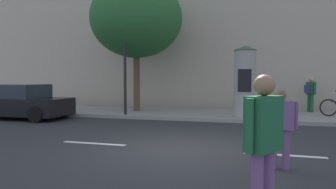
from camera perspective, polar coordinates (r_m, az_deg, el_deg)
ground_plane at (r=8.06m, az=2.38°, el=-9.60°), size 80.00×80.00×0.00m
sidewalk_curb at (r=14.86m, az=8.73°, el=-3.55°), size 36.00×4.00×0.15m
lane_markings at (r=8.06m, az=2.38°, el=-9.57°), size 25.80×0.16×0.01m
building_backdrop at (r=20.17m, az=10.71°, el=14.80°), size 36.00×5.00×11.81m
traffic_light at (r=14.14m, az=-7.82°, el=8.25°), size 0.24×0.45×4.33m
poster_column at (r=13.54m, az=13.48°, el=2.38°), size 0.96×0.96×2.93m
street_tree at (r=15.90m, az=-5.64°, el=13.20°), size 4.41×4.41×6.32m
pedestrian_in_light_jacket at (r=3.90m, az=16.55°, el=-7.29°), size 0.45×0.56×1.79m
pedestrian_with_backpack at (r=6.54m, az=19.24°, el=-4.74°), size 0.65×0.28×1.53m
pedestrian_near_pole at (r=16.37m, az=23.88°, el=0.53°), size 0.51×0.53×1.64m
bicycle_leaning at (r=15.91m, az=14.74°, el=-1.50°), size 1.77×0.20×1.09m
parked_car_silver at (r=15.22m, az=-24.68°, el=-1.24°), size 4.11×2.02×1.48m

